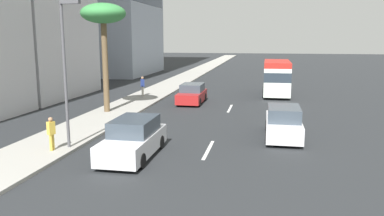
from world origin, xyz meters
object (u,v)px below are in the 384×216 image
(car_second, at_px, (134,139))
(pedestrian_near_lamp, at_px, (51,132))
(street_lamp, at_px, (66,58))
(car_third, at_px, (192,94))
(palm_tree, at_px, (103,17))
(pedestrian_mid_block, at_px, (143,85))
(minibus_fourth, at_px, (277,77))
(car_lead, at_px, (283,123))

(car_second, xyz_separation_m, pedestrian_near_lamp, (-0.29, 3.86, 0.19))
(street_lamp, bearing_deg, car_second, -96.31)
(car_third, xyz_separation_m, pedestrian_near_lamp, (-15.02, 3.74, 0.25))
(palm_tree, xyz_separation_m, street_lamp, (-8.89, -1.94, -2.26))
(car_second, xyz_separation_m, palm_tree, (9.25, 5.20, 5.84))
(pedestrian_mid_block, height_order, palm_tree, palm_tree)
(car_third, height_order, minibus_fourth, minibus_fourth)
(car_second, height_order, pedestrian_mid_block, pedestrian_mid_block)
(car_second, xyz_separation_m, minibus_fourth, (20.58, -6.75, 0.92))
(car_lead, distance_m, pedestrian_mid_block, 16.89)
(car_lead, height_order, car_third, car_lead)
(palm_tree, distance_m, street_lamp, 9.38)
(car_lead, xyz_separation_m, pedestrian_near_lamp, (-4.95, 10.62, 0.19))
(car_third, xyz_separation_m, pedestrian_mid_block, (2.05, 4.87, 0.37))
(pedestrian_near_lamp, bearing_deg, car_lead, -40.10)
(pedestrian_near_lamp, xyz_separation_m, street_lamp, (0.66, -0.60, 3.39))
(minibus_fourth, distance_m, pedestrian_mid_block, 12.35)
(pedestrian_near_lamp, height_order, street_lamp, street_lamp)
(car_second, distance_m, street_lamp, 4.85)
(minibus_fourth, relative_size, street_lamp, 0.97)
(car_lead, height_order, minibus_fourth, minibus_fourth)
(car_second, xyz_separation_m, car_third, (14.73, 0.12, -0.06))
(car_lead, bearing_deg, street_lamp, 113.17)
(car_third, bearing_deg, car_lead, 34.35)
(car_lead, height_order, car_second, car_second)
(car_second, height_order, pedestrian_near_lamp, car_second)
(car_second, bearing_deg, car_lead, 124.51)
(street_lamp, bearing_deg, car_third, -12.33)
(pedestrian_mid_block, bearing_deg, palm_tree, -47.83)
(minibus_fourth, relative_size, palm_tree, 0.89)
(car_third, height_order, pedestrian_near_lamp, pedestrian_near_lamp)
(pedestrian_mid_block, bearing_deg, car_lead, -2.12)
(car_lead, distance_m, car_third, 12.20)
(car_second, distance_m, car_third, 14.73)
(car_third, xyz_separation_m, palm_tree, (-5.47, 5.08, 5.90))
(car_second, relative_size, minibus_fourth, 0.72)
(palm_tree, height_order, street_lamp, palm_tree)
(minibus_fourth, bearing_deg, pedestrian_mid_block, 107.97)
(pedestrian_near_lamp, bearing_deg, street_lamp, -17.54)
(car_second, distance_m, palm_tree, 12.11)
(car_lead, xyz_separation_m, car_second, (-4.65, 6.76, 0.00))
(car_lead, relative_size, car_third, 1.08)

